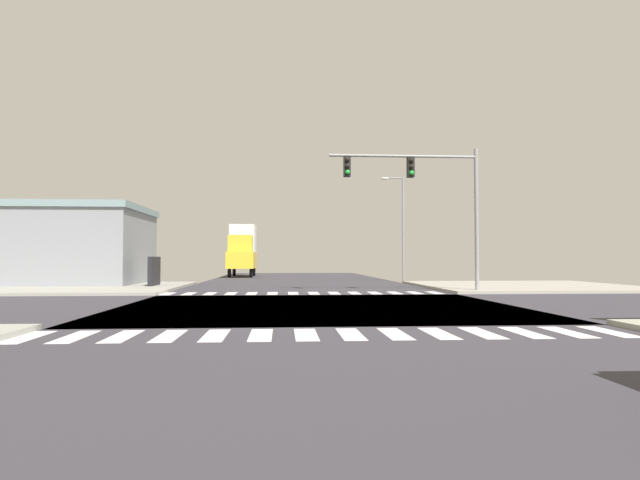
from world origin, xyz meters
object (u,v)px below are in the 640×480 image
bank_building (22,246)px  box_truck_crossing_1 (243,249)px  traffic_signal_mast (421,185)px  street_lamp (400,218)px

bank_building → box_truck_crossing_1: (12.48, 16.47, 0.07)m
box_truck_crossing_1 → bank_building: bearing=52.9°
box_truck_crossing_1 → traffic_signal_mast: bearing=112.7°
bank_building → box_truck_crossing_1: bearing=52.9°
traffic_signal_mast → street_lamp: size_ratio=0.95×
street_lamp → bank_building: (-25.04, -5.34, -2.22)m
bank_building → traffic_signal_mast: bearing=-21.0°
street_lamp → bank_building: size_ratio=0.48×
traffic_signal_mast → street_lamp: (1.99, 14.17, -0.59)m
street_lamp → bank_building: bearing=-168.0°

